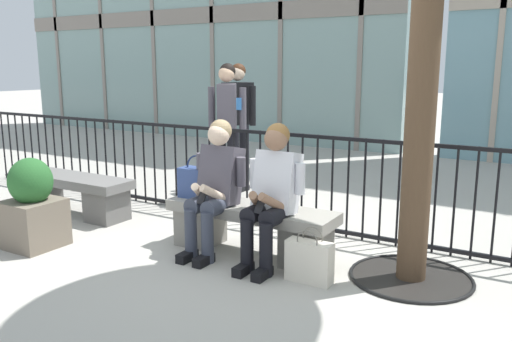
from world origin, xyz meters
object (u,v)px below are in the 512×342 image
object	(u,v)px
bystander_further_back	(227,121)
handbag_on_bench	(197,182)
shopping_bag	(309,261)
bystander_at_railing	(238,117)
planter	(33,206)
stone_bench_far	(72,191)
stone_bench	(250,225)
seated_person_companion	(272,191)
seated_person_with_phone	(215,183)

from	to	relation	value
bystander_further_back	handbag_on_bench	bearing A→B (deg)	-65.61
handbag_on_bench	shopping_bag	xyz separation A→B (m)	(1.31, -0.29, -0.43)
bystander_at_railing	planter	world-z (taller)	bystander_at_railing
stone_bench_far	planter	bearing A→B (deg)	-57.58
handbag_on_bench	planter	distance (m)	1.55
stone_bench	stone_bench_far	xyz separation A→B (m)	(-2.45, 0.06, 0.00)
seated_person_companion	handbag_on_bench	bearing A→B (deg)	172.24
planter	seated_person_companion	bearing A→B (deg)	19.34
stone_bench_far	stone_bench	bearing A→B (deg)	-1.46
bystander_at_railing	stone_bench	bearing A→B (deg)	-54.70
seated_person_with_phone	shopping_bag	bearing A→B (deg)	-9.52
stone_bench	seated_person_with_phone	xyz separation A→B (m)	(-0.29, -0.13, 0.38)
seated_person_with_phone	stone_bench_far	distance (m)	2.20
stone_bench	shopping_bag	world-z (taller)	stone_bench
seated_person_with_phone	handbag_on_bench	size ratio (longest dim) A/B	2.95
seated_person_with_phone	bystander_further_back	world-z (taller)	bystander_further_back
handbag_on_bench	stone_bench_far	world-z (taller)	handbag_on_bench
seated_person_with_phone	seated_person_companion	size ratio (longest dim) A/B	1.00
stone_bench	planter	xyz separation A→B (m)	(-1.85, -0.88, 0.12)
shopping_bag	bystander_further_back	xyz separation A→B (m)	(-2.01, 1.84, 0.83)
bystander_at_railing	bystander_further_back	size ratio (longest dim) A/B	1.00
shopping_bag	planter	distance (m)	2.65
seated_person_companion	stone_bench_far	distance (m)	2.77
handbag_on_bench	stone_bench_far	xyz separation A→B (m)	(-1.87, 0.07, -0.33)
seated_person_companion	handbag_on_bench	world-z (taller)	seated_person_companion
seated_person_companion	handbag_on_bench	xyz separation A→B (m)	(-0.87, 0.12, -0.05)
bystander_further_back	planter	distance (m)	2.56
seated_person_companion	shopping_bag	bearing A→B (deg)	-21.32
shopping_bag	bystander_further_back	bearing A→B (deg)	137.53
bystander_at_railing	stone_bench_far	bearing A→B (deg)	-116.09
seated_person_with_phone	bystander_further_back	bearing A→B (deg)	120.71
handbag_on_bench	planter	world-z (taller)	handbag_on_bench
shopping_bag	seated_person_with_phone	bearing A→B (deg)	170.48
bystander_further_back	planter	size ratio (longest dim) A/B	2.01
stone_bench	bystander_further_back	distance (m)	2.14
seated_person_companion	bystander_at_railing	distance (m)	2.83
stone_bench_far	handbag_on_bench	bearing A→B (deg)	-2.23
bystander_at_railing	seated_person_companion	bearing A→B (deg)	-51.37
stone_bench	planter	distance (m)	2.05
seated_person_with_phone	planter	xyz separation A→B (m)	(-1.56, -0.75, -0.26)
seated_person_companion	bystander_further_back	distance (m)	2.32
bystander_further_back	stone_bench_far	bearing A→B (deg)	-128.12
stone_bench	bystander_at_railing	world-z (taller)	bystander_at_railing
stone_bench	bystander_further_back	size ratio (longest dim) A/B	0.94
seated_person_with_phone	shopping_bag	xyz separation A→B (m)	(1.02, -0.17, -0.48)
handbag_on_bench	seated_person_with_phone	bearing A→B (deg)	-22.33
stone_bench_far	planter	size ratio (longest dim) A/B	1.88
seated_person_with_phone	bystander_further_back	xyz separation A→B (m)	(-0.99, 1.67, 0.35)
seated_person_companion	planter	bearing A→B (deg)	-160.66
handbag_on_bench	planter	size ratio (longest dim) A/B	0.48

